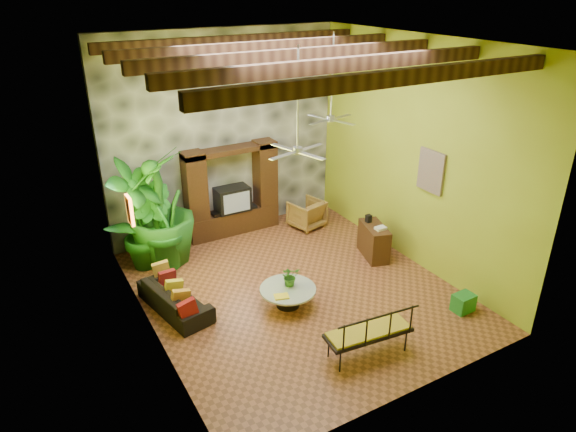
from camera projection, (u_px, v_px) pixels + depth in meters
ground at (295, 289)px, 10.88m from camera, size 7.00×7.00×0.00m
ceiling at (296, 42)px, 8.78m from camera, size 6.00×7.00×0.02m
back_wall at (223, 134)px, 12.59m from camera, size 6.00×0.02×5.00m
left_wall at (139, 210)px, 8.48m from camera, size 0.02×7.00×5.00m
right_wall at (414, 154)px, 11.18m from camera, size 0.02×7.00×5.00m
stone_accent_wall at (224, 135)px, 12.54m from camera, size 5.98×0.10×4.98m
ceiling_beams at (296, 55)px, 8.87m from camera, size 5.95×5.36×0.22m
entertainment_center at (232, 197)px, 12.95m from camera, size 2.40×0.55×2.30m
ceiling_fan_front at (298, 139)px, 9.04m from camera, size 1.28×1.28×1.86m
ceiling_fan_back at (331, 109)px, 11.11m from camera, size 1.28×1.28×1.86m
wall_art_mask at (130, 210)px, 9.45m from camera, size 0.06×0.32×0.55m
wall_art_painting at (431, 171)px, 10.77m from camera, size 0.06×0.70×0.90m
sofa at (175, 298)px, 10.09m from camera, size 1.07×1.94×0.53m
wicker_armchair at (307, 214)px, 13.47m from camera, size 0.94×0.96×0.73m
tall_plant_a at (138, 216)px, 11.15m from camera, size 1.64×1.56×2.58m
tall_plant_b at (158, 227)px, 11.31m from camera, size 1.41×1.37×1.99m
tall_plant_c at (161, 208)px, 11.43m from camera, size 2.06×2.06×2.67m
coffee_table at (288, 294)px, 10.23m from camera, size 1.12×1.12×0.40m
centerpiece_plant at (290, 276)px, 10.20m from camera, size 0.40×0.36×0.41m
yellow_tray at (281, 296)px, 9.88m from camera, size 0.32×0.27×0.03m
iron_bench at (371, 331)px, 8.72m from camera, size 1.59×0.71×0.57m
side_console at (374, 241)px, 12.00m from camera, size 0.71×1.07×0.79m
green_bin at (463, 303)px, 10.10m from camera, size 0.42×0.32×0.36m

